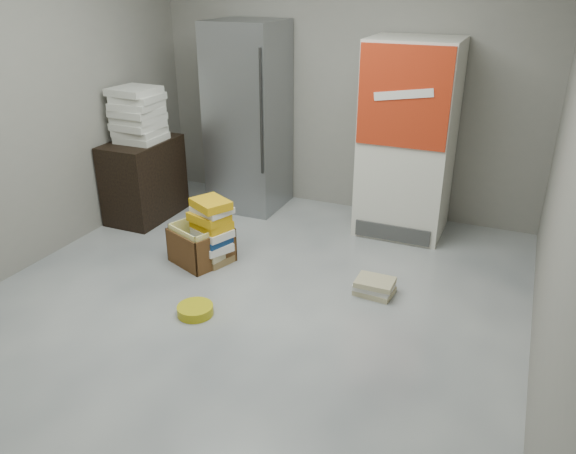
{
  "coord_description": "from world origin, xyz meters",
  "views": [
    {
      "loc": [
        1.74,
        -2.95,
        2.28
      ],
      "look_at": [
        0.16,
        0.7,
        0.5
      ],
      "focal_mm": 35.0,
      "sensor_mm": 36.0,
      "label": 1
    }
  ],
  "objects_px": {
    "steel_fridge": "(249,118)",
    "phonebook_stack_main": "(211,231)",
    "cardboard_box": "(202,246)",
    "wood_shelf": "(144,179)",
    "coke_cooler": "(408,139)"
  },
  "relations": [
    {
      "from": "steel_fridge",
      "to": "cardboard_box",
      "type": "xyz_separation_m",
      "value": [
        0.22,
        -1.37,
        -0.81
      ]
    },
    {
      "from": "coke_cooler",
      "to": "wood_shelf",
      "type": "distance_m",
      "value": 2.63
    },
    {
      "from": "steel_fridge",
      "to": "wood_shelf",
      "type": "height_order",
      "value": "steel_fridge"
    },
    {
      "from": "wood_shelf",
      "to": "phonebook_stack_main",
      "type": "relative_size",
      "value": 1.38
    },
    {
      "from": "steel_fridge",
      "to": "wood_shelf",
      "type": "relative_size",
      "value": 2.37
    },
    {
      "from": "wood_shelf",
      "to": "phonebook_stack_main",
      "type": "distance_m",
      "value": 1.3
    },
    {
      "from": "steel_fridge",
      "to": "wood_shelf",
      "type": "xyz_separation_m",
      "value": [
        -0.83,
        -0.73,
        -0.55
      ]
    },
    {
      "from": "steel_fridge",
      "to": "coke_cooler",
      "type": "distance_m",
      "value": 1.65
    },
    {
      "from": "cardboard_box",
      "to": "coke_cooler",
      "type": "bearing_deg",
      "value": 65.89
    },
    {
      "from": "phonebook_stack_main",
      "to": "coke_cooler",
      "type": "bearing_deg",
      "value": 65.46
    },
    {
      "from": "coke_cooler",
      "to": "phonebook_stack_main",
      "type": "bearing_deg",
      "value": -134.96
    },
    {
      "from": "steel_fridge",
      "to": "phonebook_stack_main",
      "type": "distance_m",
      "value": 1.53
    },
    {
      "from": "coke_cooler",
      "to": "phonebook_stack_main",
      "type": "height_order",
      "value": "coke_cooler"
    },
    {
      "from": "coke_cooler",
      "to": "cardboard_box",
      "type": "height_order",
      "value": "coke_cooler"
    },
    {
      "from": "steel_fridge",
      "to": "cardboard_box",
      "type": "relative_size",
      "value": 3.37
    }
  ]
}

